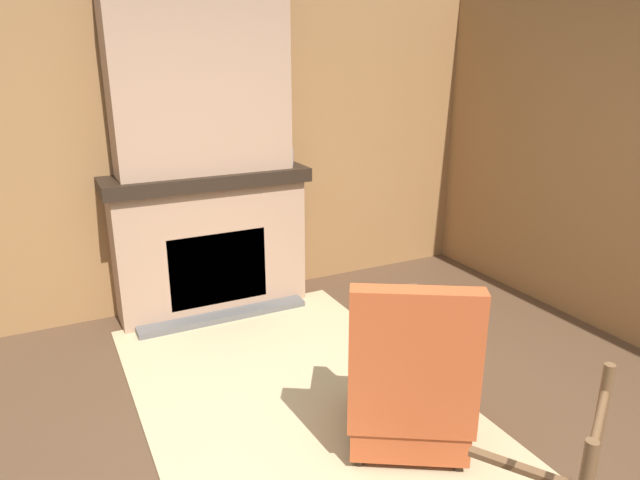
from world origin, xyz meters
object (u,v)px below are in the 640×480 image
storage_case (278,156)px  armchair (408,386)px  firewood_stack (396,303)px  oil_lamp_vase (154,164)px

storage_case → armchair: bearing=-5.2°
armchair → firewood_stack: armchair is taller
armchair → oil_lamp_vase: oil_lamp_vase is taller
oil_lamp_vase → storage_case: oil_lamp_vase is taller
armchair → storage_case: 2.47m
armchair → oil_lamp_vase: bearing=51.1°
firewood_stack → oil_lamp_vase: 2.26m
armchair → storage_case: (-2.29, 0.21, 0.90)m
storage_case → oil_lamp_vase: bearing=-90.0°
oil_lamp_vase → storage_case: bearing=90.0°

